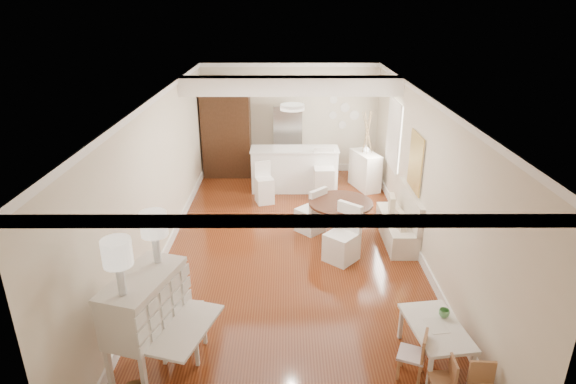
{
  "coord_description": "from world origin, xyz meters",
  "views": [
    {
      "loc": [
        -0.08,
        -7.65,
        4.25
      ],
      "look_at": [
        -0.06,
        0.3,
        1.06
      ],
      "focal_mm": 30.0,
      "sensor_mm": 36.0,
      "label": 1
    }
  ],
  "objects_px": {
    "kids_chair_a": "(442,379)",
    "slip_chair_near": "(342,234)",
    "bar_stool_right": "(324,174)",
    "pantry_cabinet": "(227,132)",
    "gustavian_armchair": "(183,323)",
    "bar_stool_left": "(264,183)",
    "sideboard": "(365,170)",
    "kids_chair_b": "(412,354)",
    "breakfast_counter": "(294,169)",
    "kids_table": "(434,343)",
    "fridge": "(302,141)",
    "secretary_bureau": "(148,328)",
    "dining_table": "(340,222)",
    "slip_chair_far": "(310,209)"
  },
  "relations": [
    {
      "from": "kids_chair_a",
      "to": "slip_chair_near",
      "type": "height_order",
      "value": "slip_chair_near"
    },
    {
      "from": "bar_stool_right",
      "to": "pantry_cabinet",
      "type": "bearing_deg",
      "value": 146.78
    },
    {
      "from": "gustavian_armchair",
      "to": "slip_chair_near",
      "type": "height_order",
      "value": "slip_chair_near"
    },
    {
      "from": "bar_stool_left",
      "to": "sideboard",
      "type": "relative_size",
      "value": 1.0
    },
    {
      "from": "kids_chair_b",
      "to": "pantry_cabinet",
      "type": "relative_size",
      "value": 0.28
    },
    {
      "from": "breakfast_counter",
      "to": "kids_table",
      "type": "bearing_deg",
      "value": -74.25
    },
    {
      "from": "sideboard",
      "to": "kids_chair_a",
      "type": "bearing_deg",
      "value": -110.4
    },
    {
      "from": "gustavian_armchair",
      "to": "bar_stool_right",
      "type": "bearing_deg",
      "value": -18.0
    },
    {
      "from": "bar_stool_left",
      "to": "pantry_cabinet",
      "type": "distance_m",
      "value": 2.23
    },
    {
      "from": "sideboard",
      "to": "fridge",
      "type": "bearing_deg",
      "value": 129.12
    },
    {
      "from": "fridge",
      "to": "kids_chair_b",
      "type": "bearing_deg",
      "value": -81.28
    },
    {
      "from": "secretary_bureau",
      "to": "kids_table",
      "type": "bearing_deg",
      "value": 20.91
    },
    {
      "from": "breakfast_counter",
      "to": "fridge",
      "type": "bearing_deg",
      "value": 79.22
    },
    {
      "from": "bar_stool_right",
      "to": "kids_chair_b",
      "type": "bearing_deg",
      "value": -84.0
    },
    {
      "from": "kids_table",
      "to": "bar_stool_right",
      "type": "height_order",
      "value": "bar_stool_right"
    },
    {
      "from": "slip_chair_near",
      "to": "breakfast_counter",
      "type": "bearing_deg",
      "value": 144.45
    },
    {
      "from": "gustavian_armchair",
      "to": "dining_table",
      "type": "height_order",
      "value": "gustavian_armchair"
    },
    {
      "from": "secretary_bureau",
      "to": "breakfast_counter",
      "type": "relative_size",
      "value": 0.68
    },
    {
      "from": "kids_table",
      "to": "sideboard",
      "type": "distance_m",
      "value": 6.02
    },
    {
      "from": "kids_table",
      "to": "sideboard",
      "type": "relative_size",
      "value": 1.12
    },
    {
      "from": "kids_chair_a",
      "to": "pantry_cabinet",
      "type": "height_order",
      "value": "pantry_cabinet"
    },
    {
      "from": "gustavian_armchair",
      "to": "bar_stool_right",
      "type": "distance_m",
      "value": 5.72
    },
    {
      "from": "kids_chair_b",
      "to": "bar_stool_left",
      "type": "xyz_separation_m",
      "value": [
        -1.98,
        5.37,
        0.14
      ]
    },
    {
      "from": "kids_table",
      "to": "fridge",
      "type": "xyz_separation_m",
      "value": [
        -1.46,
        6.93,
        0.64
      ]
    },
    {
      "from": "gustavian_armchair",
      "to": "fridge",
      "type": "distance_m",
      "value": 7.02
    },
    {
      "from": "breakfast_counter",
      "to": "pantry_cabinet",
      "type": "distance_m",
      "value": 2.11
    },
    {
      "from": "breakfast_counter",
      "to": "fridge",
      "type": "relative_size",
      "value": 1.14
    },
    {
      "from": "kids_table",
      "to": "dining_table",
      "type": "bearing_deg",
      "value": 104.77
    },
    {
      "from": "gustavian_armchair",
      "to": "breakfast_counter",
      "type": "xyz_separation_m",
      "value": [
        1.49,
        5.75,
        0.05
      ]
    },
    {
      "from": "secretary_bureau",
      "to": "sideboard",
      "type": "distance_m",
      "value": 7.18
    },
    {
      "from": "kids_table",
      "to": "kids_chair_b",
      "type": "relative_size",
      "value": 1.6
    },
    {
      "from": "gustavian_armchair",
      "to": "pantry_cabinet",
      "type": "xyz_separation_m",
      "value": [
        -0.21,
        6.83,
        0.69
      ]
    },
    {
      "from": "secretary_bureau",
      "to": "bar_stool_left",
      "type": "height_order",
      "value": "secretary_bureau"
    },
    {
      "from": "dining_table",
      "to": "pantry_cabinet",
      "type": "bearing_deg",
      "value": 123.92
    },
    {
      "from": "slip_chair_near",
      "to": "pantry_cabinet",
      "type": "distance_m",
      "value": 5.12
    },
    {
      "from": "kids_chair_b",
      "to": "sideboard",
      "type": "xyz_separation_m",
      "value": [
        0.39,
        6.28,
        0.12
      ]
    },
    {
      "from": "dining_table",
      "to": "bar_stool_right",
      "type": "bearing_deg",
      "value": 93.6
    },
    {
      "from": "dining_table",
      "to": "slip_chair_near",
      "type": "xyz_separation_m",
      "value": [
        -0.04,
        -0.71,
        0.1
      ]
    },
    {
      "from": "kids_chair_b",
      "to": "pantry_cabinet",
      "type": "distance_m",
      "value": 7.87
    },
    {
      "from": "pantry_cabinet",
      "to": "sideboard",
      "type": "bearing_deg",
      "value": -15.62
    },
    {
      "from": "dining_table",
      "to": "sideboard",
      "type": "bearing_deg",
      "value": 72.25
    },
    {
      "from": "slip_chair_far",
      "to": "bar_stool_right",
      "type": "distance_m",
      "value": 1.82
    },
    {
      "from": "secretary_bureau",
      "to": "dining_table",
      "type": "bearing_deg",
      "value": 69.94
    },
    {
      "from": "secretary_bureau",
      "to": "bar_stool_left",
      "type": "distance_m",
      "value": 5.47
    },
    {
      "from": "bar_stool_right",
      "to": "kids_chair_a",
      "type": "bearing_deg",
      "value": -81.97
    },
    {
      "from": "gustavian_armchair",
      "to": "breakfast_counter",
      "type": "bearing_deg",
      "value": -10.39
    },
    {
      "from": "kids_table",
      "to": "slip_chair_near",
      "type": "relative_size",
      "value": 1.03
    },
    {
      "from": "slip_chair_far",
      "to": "pantry_cabinet",
      "type": "distance_m",
      "value": 3.91
    },
    {
      "from": "breakfast_counter",
      "to": "kids_chair_b",
      "type": "bearing_deg",
      "value": -78.03
    },
    {
      "from": "secretary_bureau",
      "to": "kids_chair_b",
      "type": "relative_size",
      "value": 2.15
    }
  ]
}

